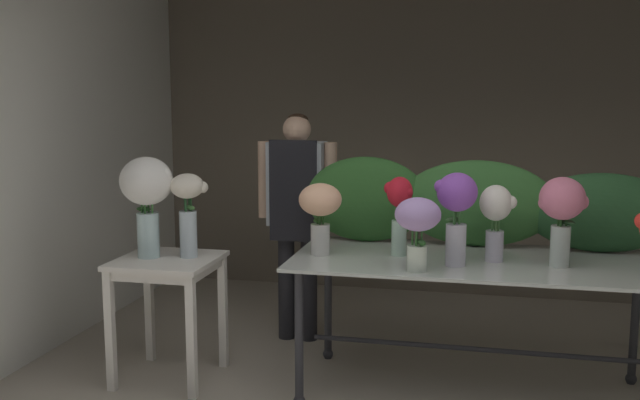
{
  "coord_description": "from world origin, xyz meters",
  "views": [
    {
      "loc": [
        0.49,
        -2.78,
        1.8
      ],
      "look_at": [
        -0.47,
        1.37,
        1.16
      ],
      "focal_mm": 40.66,
      "sensor_mm": 36.0,
      "label": 1
    }
  ],
  "objects_px": {
    "vase_white_roses_tall": "(147,191)",
    "vase_cream_lisianthus_tall": "(188,206)",
    "vase_peach_hydrangea": "(320,209)",
    "vase_rosy_stock": "(562,208)",
    "vase_ivory_snapdragons": "(496,215)",
    "side_table_white": "(168,277)",
    "vase_lilac_peonies": "(418,222)",
    "vase_crimson_lilies": "(399,208)",
    "vase_violet_anemones": "(456,207)",
    "florist": "(297,202)",
    "display_table_glass": "(475,278)"
  },
  "relations": [
    {
      "from": "vase_crimson_lilies",
      "to": "vase_lilac_peonies",
      "type": "relative_size",
      "value": 1.17
    },
    {
      "from": "display_table_glass",
      "to": "vase_white_roses_tall",
      "type": "relative_size",
      "value": 3.4
    },
    {
      "from": "vase_crimson_lilies",
      "to": "vase_ivory_snapdragons",
      "type": "height_order",
      "value": "vase_crimson_lilies"
    },
    {
      "from": "vase_violet_anemones",
      "to": "vase_lilac_peonies",
      "type": "relative_size",
      "value": 1.3
    },
    {
      "from": "vase_white_roses_tall",
      "to": "vase_peach_hydrangea",
      "type": "bearing_deg",
      "value": 4.47
    },
    {
      "from": "vase_white_roses_tall",
      "to": "vase_violet_anemones",
      "type": "bearing_deg",
      "value": -0.54
    },
    {
      "from": "florist",
      "to": "vase_peach_hydrangea",
      "type": "xyz_separation_m",
      "value": [
        0.36,
        -0.81,
        0.1
      ]
    },
    {
      "from": "vase_crimson_lilies",
      "to": "vase_lilac_peonies",
      "type": "height_order",
      "value": "vase_crimson_lilies"
    },
    {
      "from": "vase_rosy_stock",
      "to": "vase_ivory_snapdragons",
      "type": "distance_m",
      "value": 0.36
    },
    {
      "from": "vase_rosy_stock",
      "to": "vase_ivory_snapdragons",
      "type": "bearing_deg",
      "value": 172.22
    },
    {
      "from": "vase_violet_anemones",
      "to": "vase_rosy_stock",
      "type": "relative_size",
      "value": 1.04
    },
    {
      "from": "vase_ivory_snapdragons",
      "to": "vase_white_roses_tall",
      "type": "height_order",
      "value": "vase_white_roses_tall"
    },
    {
      "from": "vase_violet_anemones",
      "to": "vase_peach_hydrangea",
      "type": "height_order",
      "value": "vase_violet_anemones"
    },
    {
      "from": "florist",
      "to": "vase_rosy_stock",
      "type": "distance_m",
      "value": 1.91
    },
    {
      "from": "vase_cream_lisianthus_tall",
      "to": "side_table_white",
      "type": "bearing_deg",
      "value": -153.5
    },
    {
      "from": "vase_ivory_snapdragons",
      "to": "side_table_white",
      "type": "bearing_deg",
      "value": -176.02
    },
    {
      "from": "display_table_glass",
      "to": "vase_white_roses_tall",
      "type": "xyz_separation_m",
      "value": [
        -1.99,
        -0.17,
        0.48
      ]
    },
    {
      "from": "vase_lilac_peonies",
      "to": "vase_ivory_snapdragons",
      "type": "xyz_separation_m",
      "value": [
        0.41,
        0.34,
        0.0
      ]
    },
    {
      "from": "vase_peach_hydrangea",
      "to": "vase_cream_lisianthus_tall",
      "type": "distance_m",
      "value": 0.84
    },
    {
      "from": "display_table_glass",
      "to": "vase_lilac_peonies",
      "type": "bearing_deg",
      "value": -129.95
    },
    {
      "from": "vase_lilac_peonies",
      "to": "vase_white_roses_tall",
      "type": "bearing_deg",
      "value": 173.28
    },
    {
      "from": "vase_violet_anemones",
      "to": "florist",
      "type": "bearing_deg",
      "value": 141.89
    },
    {
      "from": "vase_violet_anemones",
      "to": "vase_rosy_stock",
      "type": "bearing_deg",
      "value": 10.62
    },
    {
      "from": "florist",
      "to": "vase_ivory_snapdragons",
      "type": "bearing_deg",
      "value": -28.68
    },
    {
      "from": "display_table_glass",
      "to": "side_table_white",
      "type": "bearing_deg",
      "value": -174.95
    },
    {
      "from": "vase_cream_lisianthus_tall",
      "to": "vase_lilac_peonies",
      "type": "bearing_deg",
      "value": -10.19
    },
    {
      "from": "side_table_white",
      "to": "vase_peach_hydrangea",
      "type": "relative_size",
      "value": 1.8
    },
    {
      "from": "vase_cream_lisianthus_tall",
      "to": "vase_peach_hydrangea",
      "type": "bearing_deg",
      "value": 1.63
    },
    {
      "from": "vase_peach_hydrangea",
      "to": "display_table_glass",
      "type": "bearing_deg",
      "value": 5.05
    },
    {
      "from": "florist",
      "to": "vase_ivory_snapdragons",
      "type": "distance_m",
      "value": 1.57
    },
    {
      "from": "vase_violet_anemones",
      "to": "vase_white_roses_tall",
      "type": "relative_size",
      "value": 0.84
    },
    {
      "from": "display_table_glass",
      "to": "vase_peach_hydrangea",
      "type": "xyz_separation_m",
      "value": [
        -0.91,
        -0.08,
        0.39
      ]
    },
    {
      "from": "display_table_glass",
      "to": "vase_lilac_peonies",
      "type": "xyz_separation_m",
      "value": [
        -0.31,
        -0.36,
        0.38
      ]
    },
    {
      "from": "vase_violet_anemones",
      "to": "vase_ivory_snapdragons",
      "type": "xyz_separation_m",
      "value": [
        0.22,
        0.16,
        -0.06
      ]
    },
    {
      "from": "vase_peach_hydrangea",
      "to": "vase_rosy_stock",
      "type": "xyz_separation_m",
      "value": [
        1.37,
        0.01,
        0.05
      ]
    },
    {
      "from": "display_table_glass",
      "to": "side_table_white",
      "type": "distance_m",
      "value": 1.88
    },
    {
      "from": "side_table_white",
      "to": "vase_rosy_stock",
      "type": "height_order",
      "value": "vase_rosy_stock"
    },
    {
      "from": "side_table_white",
      "to": "vase_ivory_snapdragons",
      "type": "bearing_deg",
      "value": 3.98
    },
    {
      "from": "vase_peach_hydrangea",
      "to": "vase_lilac_peonies",
      "type": "height_order",
      "value": "vase_peach_hydrangea"
    },
    {
      "from": "vase_crimson_lilies",
      "to": "vase_white_roses_tall",
      "type": "bearing_deg",
      "value": -173.92
    },
    {
      "from": "vase_white_roses_tall",
      "to": "vase_cream_lisianthus_tall",
      "type": "height_order",
      "value": "vase_white_roses_tall"
    },
    {
      "from": "vase_ivory_snapdragons",
      "to": "vase_cream_lisianthus_tall",
      "type": "bearing_deg",
      "value": -177.63
    },
    {
      "from": "vase_ivory_snapdragons",
      "to": "vase_lilac_peonies",
      "type": "bearing_deg",
      "value": -140.77
    },
    {
      "from": "vase_cream_lisianthus_tall",
      "to": "vase_white_roses_tall",
      "type": "bearing_deg",
      "value": -166.04
    },
    {
      "from": "vase_lilac_peonies",
      "to": "vase_white_roses_tall",
      "type": "distance_m",
      "value": 1.7
    },
    {
      "from": "florist",
      "to": "vase_cream_lisianthus_tall",
      "type": "height_order",
      "value": "florist"
    },
    {
      "from": "vase_cream_lisianthus_tall",
      "to": "florist",
      "type": "bearing_deg",
      "value": 59.95
    },
    {
      "from": "vase_peach_hydrangea",
      "to": "vase_cream_lisianthus_tall",
      "type": "bearing_deg",
      "value": -178.37
    },
    {
      "from": "florist",
      "to": "vase_white_roses_tall",
      "type": "bearing_deg",
      "value": -129.11
    },
    {
      "from": "florist",
      "to": "vase_cream_lisianthus_tall",
      "type": "bearing_deg",
      "value": -120.05
    }
  ]
}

